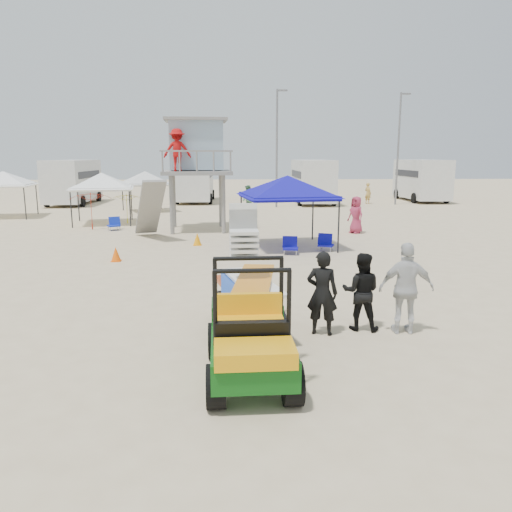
{
  "coord_description": "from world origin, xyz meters",
  "views": [
    {
      "loc": [
        0.01,
        -8.13,
        3.53
      ],
      "look_at": [
        0.5,
        3.0,
        1.3
      ],
      "focal_mm": 35.0,
      "sensor_mm": 36.0,
      "label": 1
    }
  ],
  "objects_px": {
    "surf_trailer": "(246,286)",
    "man_left": "(322,293)",
    "lifeguard_tower": "(195,150)",
    "canopy_blue": "(287,179)",
    "utility_cart": "(249,327)"
  },
  "relations": [
    {
      "from": "man_left",
      "to": "lifeguard_tower",
      "type": "xyz_separation_m",
      "value": [
        -3.59,
        14.78,
        2.99
      ]
    },
    {
      "from": "lifeguard_tower",
      "to": "canopy_blue",
      "type": "xyz_separation_m",
      "value": [
        3.92,
        -4.95,
        -1.18
      ]
    },
    {
      "from": "surf_trailer",
      "to": "man_left",
      "type": "height_order",
      "value": "surf_trailer"
    },
    {
      "from": "utility_cart",
      "to": "canopy_blue",
      "type": "distance_m",
      "value": 12.14
    },
    {
      "from": "man_left",
      "to": "canopy_blue",
      "type": "relative_size",
      "value": 0.46
    },
    {
      "from": "utility_cart",
      "to": "surf_trailer",
      "type": "bearing_deg",
      "value": 89.9
    },
    {
      "from": "surf_trailer",
      "to": "lifeguard_tower",
      "type": "height_order",
      "value": "lifeguard_tower"
    },
    {
      "from": "man_left",
      "to": "canopy_blue",
      "type": "height_order",
      "value": "canopy_blue"
    },
    {
      "from": "utility_cart",
      "to": "surf_trailer",
      "type": "relative_size",
      "value": 0.97
    },
    {
      "from": "surf_trailer",
      "to": "canopy_blue",
      "type": "relative_size",
      "value": 0.7
    },
    {
      "from": "man_left",
      "to": "lifeguard_tower",
      "type": "distance_m",
      "value": 15.5
    },
    {
      "from": "lifeguard_tower",
      "to": "canopy_blue",
      "type": "bearing_deg",
      "value": -51.59
    },
    {
      "from": "utility_cart",
      "to": "lifeguard_tower",
      "type": "height_order",
      "value": "lifeguard_tower"
    },
    {
      "from": "man_left",
      "to": "utility_cart",
      "type": "bearing_deg",
      "value": 69.62
    },
    {
      "from": "surf_trailer",
      "to": "lifeguard_tower",
      "type": "xyz_separation_m",
      "value": [
        -2.08,
        14.48,
        2.9
      ]
    }
  ]
}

